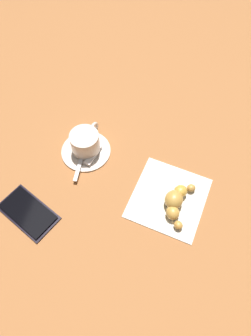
# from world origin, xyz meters

# --- Properties ---
(ground_plane) EXTENTS (1.80, 1.80, 0.00)m
(ground_plane) POSITION_xyz_m (0.00, 0.00, 0.00)
(ground_plane) COLOR #A06134
(saucer) EXTENTS (0.12, 0.12, 0.01)m
(saucer) POSITION_xyz_m (0.10, -0.05, 0.00)
(saucer) COLOR beige
(saucer) RESTS_ON ground
(espresso_cup) EXTENTS (0.07, 0.10, 0.05)m
(espresso_cup) POSITION_xyz_m (0.10, -0.06, 0.04)
(espresso_cup) COLOR beige
(espresso_cup) RESTS_ON saucer
(teaspoon) EXTENTS (0.02, 0.13, 0.01)m
(teaspoon) POSITION_xyz_m (0.10, -0.05, 0.01)
(teaspoon) COLOR silver
(teaspoon) RESTS_ON saucer
(sugar_packet) EXTENTS (0.03, 0.06, 0.01)m
(sugar_packet) POSITION_xyz_m (0.08, -0.04, 0.01)
(sugar_packet) COLOR white
(sugar_packet) RESTS_ON saucer
(napkin) EXTENTS (0.18, 0.19, 0.00)m
(napkin) POSITION_xyz_m (-0.12, 0.02, 0.00)
(napkin) COLOR silver
(napkin) RESTS_ON ground
(croissant) EXTENTS (0.07, 0.12, 0.04)m
(croissant) POSITION_xyz_m (-0.14, 0.03, 0.02)
(croissant) COLOR #C38C41
(croissant) RESTS_ON napkin
(cell_phone) EXTENTS (0.15, 0.12, 0.01)m
(cell_phone) POSITION_xyz_m (0.17, 0.14, 0.00)
(cell_phone) COLOR black
(cell_phone) RESTS_ON ground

